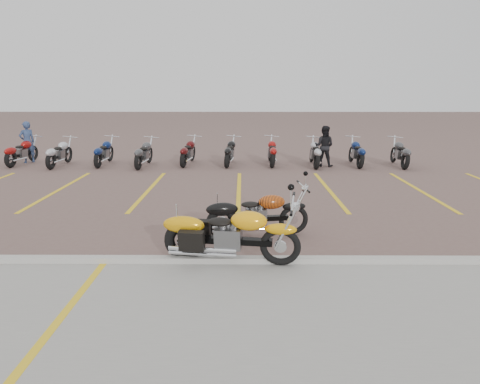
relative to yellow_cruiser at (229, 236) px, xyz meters
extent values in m
plane|color=brown|center=(0.13, 1.98, -0.49)|extent=(100.00, 100.00, 0.00)
cube|color=#9E9B93|center=(0.13, -2.52, -0.48)|extent=(60.00, 5.00, 0.01)
cube|color=#ADAAA3|center=(0.13, -0.02, -0.43)|extent=(60.00, 0.18, 0.12)
cube|color=yellow|center=(-2.17, -2.52, -0.48)|extent=(0.12, 5.00, 0.00)
torus|color=black|center=(0.89, -0.14, -0.14)|extent=(0.71, 0.22, 0.70)
torus|color=black|center=(-0.76, 0.12, -0.14)|extent=(0.76, 0.29, 0.74)
cube|color=black|center=(0.06, -0.01, -0.08)|extent=(1.40, 0.34, 0.11)
cube|color=slate|center=(0.01, 0.00, -0.02)|extent=(0.50, 0.39, 0.37)
ellipsoid|color=#FFA90D|center=(0.36, -0.06, 0.31)|extent=(0.67, 0.43, 0.32)
ellipsoid|color=black|center=(-0.13, 0.02, 0.26)|extent=(0.46, 0.34, 0.13)
torus|color=black|center=(1.29, 1.62, -0.18)|extent=(0.63, 0.20, 0.62)
torus|color=black|center=(-0.17, 1.38, -0.18)|extent=(0.68, 0.27, 0.66)
cube|color=black|center=(0.56, 1.50, -0.13)|extent=(1.25, 0.31, 0.10)
cube|color=slate|center=(0.51, 1.49, -0.07)|extent=(0.44, 0.35, 0.33)
ellipsoid|color=black|center=(0.82, 1.54, 0.22)|extent=(0.60, 0.39, 0.29)
ellipsoid|color=black|center=(0.39, 1.47, 0.18)|extent=(0.41, 0.31, 0.12)
imported|color=navy|center=(-8.50, 11.16, 0.35)|extent=(0.72, 0.71, 1.68)
imported|color=black|center=(3.39, 10.30, 0.30)|extent=(0.93, 0.84, 1.57)
camera|label=1|loc=(0.24, -7.71, 2.51)|focal=35.00mm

